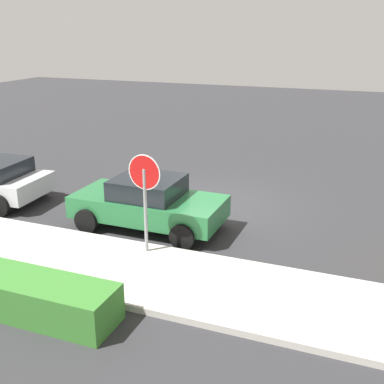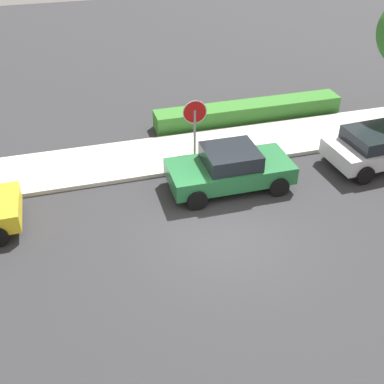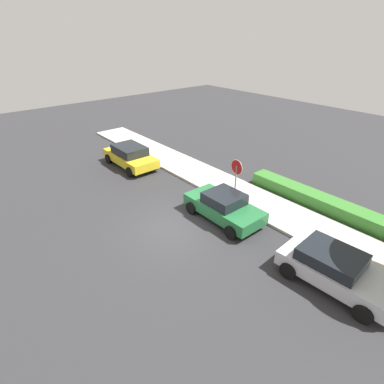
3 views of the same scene
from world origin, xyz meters
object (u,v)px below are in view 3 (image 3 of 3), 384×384
object	(u,v)px
parked_car_green	(224,206)
fire_hydrant	(339,250)
stop_sign	(236,174)
parked_car_silver	(335,268)
parked_car_yellow	(130,156)

from	to	relation	value
parked_car_green	fire_hydrant	xyz separation A→B (m)	(5.04, 1.50, -0.34)
stop_sign	parked_car_green	bearing A→B (deg)	-65.49
parked_car_silver	fire_hydrant	xyz separation A→B (m)	(-0.52, 1.55, -0.34)
parked_car_green	parked_car_yellow	xyz separation A→B (m)	(-8.65, -0.11, 0.04)
stop_sign	parked_car_silver	distance (m)	6.57
stop_sign	parked_car_silver	world-z (taller)	stop_sign
parked_car_silver	stop_sign	bearing A→B (deg)	165.46
stop_sign	fire_hydrant	bearing A→B (deg)	-0.76
parked_car_silver	parked_car_green	bearing A→B (deg)	179.49
parked_car_yellow	stop_sign	bearing A→B (deg)	12.07
stop_sign	parked_car_green	world-z (taller)	stop_sign
parked_car_silver	parked_car_yellow	bearing A→B (deg)	-179.74
fire_hydrant	parked_car_green	bearing A→B (deg)	-163.38
parked_car_yellow	parked_car_silver	bearing A→B (deg)	0.26
fire_hydrant	parked_car_silver	bearing A→B (deg)	-71.35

